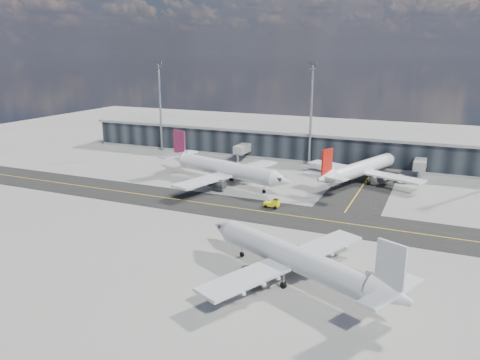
# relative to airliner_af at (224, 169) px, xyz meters

# --- Properties ---
(ground) EXTENTS (300.00, 300.00, 0.00)m
(ground) POSITION_rel_airliner_af_xyz_m (13.63, -19.76, -3.84)
(ground) COLOR gray
(ground) RESTS_ON ground
(taxiway_lanes) EXTENTS (180.00, 63.00, 0.03)m
(taxiway_lanes) POSITION_rel_airliner_af_xyz_m (17.54, -9.02, -3.83)
(taxiway_lanes) COLOR black
(taxiway_lanes) RESTS_ON ground
(terminal_concourse) EXTENTS (152.00, 19.80, 8.80)m
(terminal_concourse) POSITION_rel_airliner_af_xyz_m (13.67, 35.17, 0.25)
(terminal_concourse) COLOR black
(terminal_concourse) RESTS_ON ground
(floodlight_masts) EXTENTS (102.50, 0.70, 28.90)m
(floodlight_masts) POSITION_rel_airliner_af_xyz_m (13.63, 28.24, 11.77)
(floodlight_masts) COLOR gray
(floodlight_masts) RESTS_ON ground
(airliner_af) EXTENTS (38.54, 33.21, 11.62)m
(airliner_af) POSITION_rel_airliner_af_xyz_m (0.00, 0.00, 0.00)
(airliner_af) COLOR white
(airliner_af) RESTS_ON ground
(airliner_redtail) EXTENTS (30.34, 35.10, 10.75)m
(airliner_redtail) POSITION_rel_airliner_af_xyz_m (30.41, 14.29, -0.29)
(airliner_redtail) COLOR white
(airliner_redtail) RESTS_ON ground
(airliner_near) EXTENTS (33.89, 29.24, 10.55)m
(airliner_near) POSITION_rel_airliner_af_xyz_m (31.10, -42.15, -0.35)
(airliner_near) COLOR silver
(airliner_near) RESTS_ON ground
(baggage_tug) EXTENTS (3.15, 1.63, 1.97)m
(baggage_tug) POSITION_rel_airliner_af_xyz_m (17.28, -12.76, -2.85)
(baggage_tug) COLOR yellow
(baggage_tug) RESTS_ON ground
(service_van) EXTENTS (4.42, 6.28, 1.59)m
(service_van) POSITION_rel_airliner_af_xyz_m (39.64, 19.95, -3.04)
(service_van) COLOR white
(service_van) RESTS_ON ground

